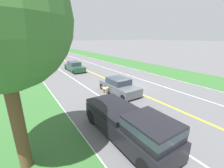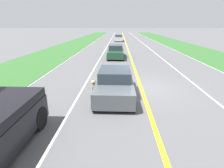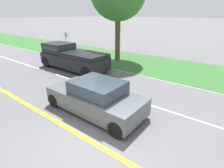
{
  "view_description": "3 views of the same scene",
  "coord_description": "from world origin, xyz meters",
  "px_view_note": "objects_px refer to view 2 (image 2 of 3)",
  "views": [
    {
      "loc": [
        9.37,
        11.89,
        5.08
      ],
      "look_at": [
        2.05,
        0.69,
        0.84
      ],
      "focal_mm": 24.0,
      "sensor_mm": 36.0,
      "label": 1
    },
    {
      "loc": [
        1.35,
        9.92,
        3.62
      ],
      "look_at": [
        1.69,
        1.55,
        0.77
      ],
      "focal_mm": 28.0,
      "sensor_mm": 36.0,
      "label": 2
    },
    {
      "loc": [
        -3.28,
        -3.45,
        3.96
      ],
      "look_at": [
        2.34,
        0.9,
        1.1
      ],
      "focal_mm": 28.0,
      "sensor_mm": 36.0,
      "label": 3
    }
  ],
  "objects_px": {
    "car_trailing_mid": "(119,38)",
    "car_trailing_near": "(116,52)",
    "dog": "(94,83)",
    "ego_car": "(115,84)"
  },
  "relations": [
    {
      "from": "car_trailing_mid",
      "to": "car_trailing_near",
      "type": "bearing_deg",
      "value": 89.35
    },
    {
      "from": "dog",
      "to": "car_trailing_mid",
      "type": "xyz_separation_m",
      "value": [
        -1.26,
        -32.31,
        0.17
      ]
    },
    {
      "from": "dog",
      "to": "car_trailing_near",
      "type": "relative_size",
      "value": 0.26
    },
    {
      "from": "ego_car",
      "to": "dog",
      "type": "bearing_deg",
      "value": -22.73
    },
    {
      "from": "ego_car",
      "to": "car_trailing_near",
      "type": "bearing_deg",
      "value": -89.04
    },
    {
      "from": "dog",
      "to": "car_trailing_near",
      "type": "bearing_deg",
      "value": -102.52
    },
    {
      "from": "ego_car",
      "to": "car_trailing_near",
      "type": "xyz_separation_m",
      "value": [
        0.19,
        -11.51,
        0.01
      ]
    },
    {
      "from": "dog",
      "to": "car_trailing_near",
      "type": "height_order",
      "value": "car_trailing_near"
    },
    {
      "from": "car_trailing_near",
      "to": "dog",
      "type": "bearing_deg",
      "value": 84.74
    },
    {
      "from": "ego_car",
      "to": "car_trailing_mid",
      "type": "height_order",
      "value": "car_trailing_mid"
    }
  ]
}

